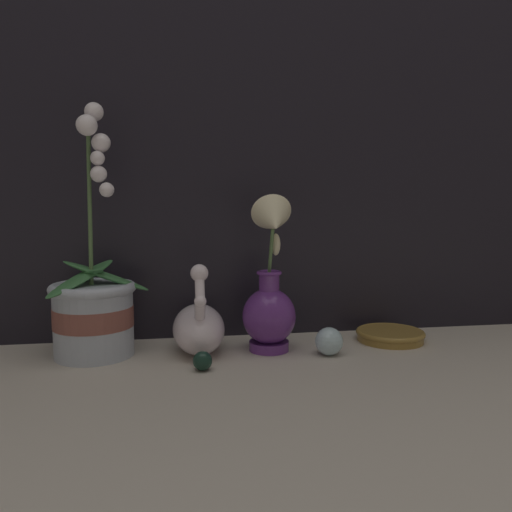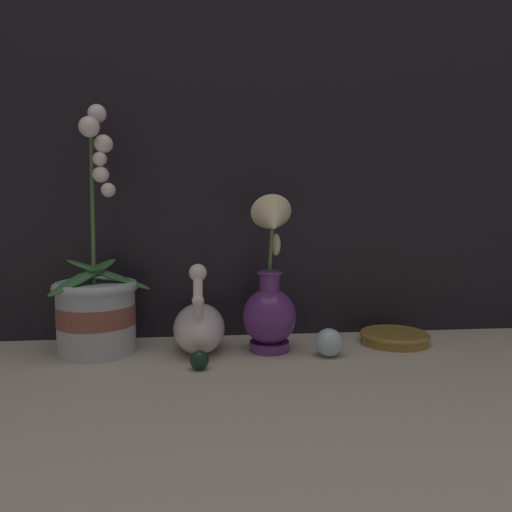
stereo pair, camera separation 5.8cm
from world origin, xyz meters
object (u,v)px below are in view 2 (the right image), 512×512
(orchid_potted_plant, at_px, (96,304))
(glass_sphere, at_px, (329,342))
(amber_dish, at_px, (394,337))
(swan_figurine, at_px, (199,325))
(blue_vase, at_px, (270,298))

(orchid_potted_plant, bearing_deg, glass_sphere, -8.81)
(orchid_potted_plant, distance_m, amber_dish, 0.63)
(swan_figurine, relative_size, glass_sphere, 3.60)
(blue_vase, xyz_separation_m, glass_sphere, (0.11, -0.04, -0.08))
(swan_figurine, xyz_separation_m, amber_dish, (0.42, 0.02, -0.04))
(glass_sphere, distance_m, amber_dish, 0.18)
(amber_dish, bearing_deg, glass_sphere, -154.32)
(glass_sphere, bearing_deg, orchid_potted_plant, 171.19)
(blue_vase, relative_size, amber_dish, 2.14)
(orchid_potted_plant, height_order, amber_dish, orchid_potted_plant)
(glass_sphere, height_order, amber_dish, glass_sphere)
(orchid_potted_plant, height_order, glass_sphere, orchid_potted_plant)
(swan_figurine, bearing_deg, glass_sphere, -13.42)
(blue_vase, bearing_deg, glass_sphere, -20.55)
(swan_figurine, relative_size, amber_dish, 1.35)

